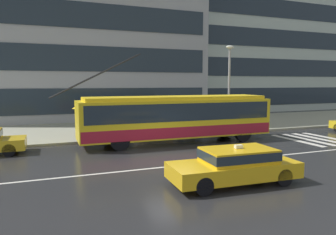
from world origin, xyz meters
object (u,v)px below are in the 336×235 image
Objects in this scene: bus_shelter at (157,105)px; street_lamp at (229,80)px; taxi_oncoming_near at (235,164)px; pedestrian_at_shelter at (192,108)px; pedestrian_approaching_curb at (81,109)px; trolleybus at (177,117)px.

street_lamp is at bearing -14.68° from bus_shelter.
bus_shelter reaches higher than taxi_oncoming_near.
street_lamp reaches higher than pedestrian_at_shelter.
taxi_oncoming_near is 12.25m from street_lamp.
taxi_oncoming_near is at bearing -108.35° from pedestrian_at_shelter.
pedestrian_at_shelter is 3.39m from street_lamp.
street_lamp is at bearing -38.91° from pedestrian_at_shelter.
taxi_oncoming_near is 2.27× the size of pedestrian_approaching_curb.
pedestrian_at_shelter is at bearing -1.84° from pedestrian_approaching_curb.
bus_shelter is at bearing -7.24° from pedestrian_approaching_curb.
pedestrian_approaching_curb is at bearing 172.76° from bus_shelter.
pedestrian_at_shelter is at bearing 71.65° from taxi_oncoming_near.
pedestrian_at_shelter is 0.94× the size of pedestrian_approaching_curb.
trolleybus is at bearing -155.95° from street_lamp.
street_lamp is (4.98, -1.30, 1.75)m from bus_shelter.
pedestrian_at_shelter reaches higher than taxi_oncoming_near.
pedestrian_approaching_curb is (-4.00, 12.16, 1.14)m from taxi_oncoming_near.
bus_shelter is 5.44m from street_lamp.
taxi_oncoming_near is 1.26× the size of bus_shelter.
bus_shelter is (1.06, 11.51, 1.30)m from taxi_oncoming_near.
street_lamp is at bearing -10.97° from pedestrian_approaching_curb.
bus_shelter is 5.11m from pedestrian_approaching_curb.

